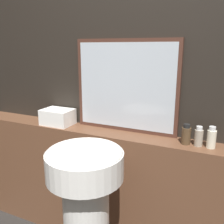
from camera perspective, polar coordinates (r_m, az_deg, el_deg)
The scene contains 8 objects.
wall_back at distance 1.78m, azimuth 3.96°, elevation 6.75°, with size 8.00×0.06×2.50m.
vanity_counter at distance 1.94m, azimuth 2.03°, elevation -17.78°, with size 2.56×0.21×0.91m.
pedestal_sink at distance 1.54m, azimuth -5.91°, elevation -22.01°, with size 0.42×0.42×0.96m.
mirror at distance 1.74m, azimuth 3.13°, elevation 5.87°, with size 0.75×0.03×0.64m.
towel_stack at distance 1.98m, azimuth -12.29°, elevation -1.10°, with size 0.23×0.17×0.12m.
shampoo_bottle at distance 1.61m, azimuth 16.59°, elevation -5.03°, with size 0.06×0.06×0.13m.
conditioner_bottle at distance 1.61m, azimuth 19.19°, elevation -5.40°, with size 0.05×0.05×0.12m.
lotion_bottle at distance 1.60m, azimuth 21.78°, elevation -5.56°, with size 0.05×0.05×0.13m.
Camera 1 is at (0.63, -0.12, 1.49)m, focal length 40.00 mm.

